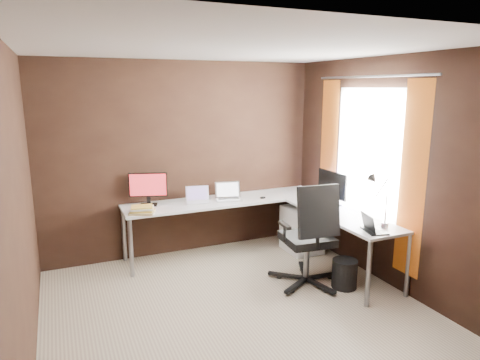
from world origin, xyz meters
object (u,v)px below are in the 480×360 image
(laptop_white, at_px, (198,199))
(laptop_silver, at_px, (228,196))
(laptop_black_small, at_px, (372,227))
(wastebasket, at_px, (344,274))
(monitor_right, at_px, (332,186))
(desk_lamp, at_px, (378,194))
(book_stack, at_px, (142,210))
(drawer_pedestal, at_px, (302,229))
(monitor_left, at_px, (148,187))
(office_chair, at_px, (308,255))
(laptop_black_big, at_px, (320,205))

(laptop_white, bearing_deg, laptop_silver, 8.95)
(laptop_black_small, height_order, wastebasket, laptop_black_small)
(monitor_right, bearing_deg, desk_lamp, 171.62)
(monitor_right, xyz_separation_m, book_stack, (-2.23, 0.58, -0.20))
(drawer_pedestal, relative_size, laptop_white, 1.81)
(monitor_left, bearing_deg, laptop_black_small, -27.38)
(laptop_black_small, height_order, book_stack, laptop_black_small)
(office_chair, bearing_deg, laptop_white, 130.65)
(book_stack, xyz_separation_m, desk_lamp, (2.16, -1.47, 0.31))
(laptop_silver, bearing_deg, wastebasket, -49.75)
(drawer_pedestal, bearing_deg, laptop_black_big, -99.17)
(book_stack, bearing_deg, drawer_pedestal, -4.34)
(laptop_black_big, bearing_deg, monitor_left, 75.65)
(drawer_pedestal, height_order, laptop_silver, laptop_silver)
(office_chair, distance_m, wastebasket, 0.44)
(desk_lamp, height_order, wastebasket, desk_lamp)
(laptop_silver, bearing_deg, book_stack, -158.33)
(laptop_black_big, xyz_separation_m, wastebasket, (-0.06, -0.60, -0.62))
(laptop_black_small, bearing_deg, laptop_silver, 40.75)
(laptop_silver, relative_size, desk_lamp, 0.66)
(drawer_pedestal, height_order, monitor_left, monitor_left)
(laptop_black_big, relative_size, desk_lamp, 0.71)
(laptop_silver, bearing_deg, desk_lamp, -46.67)
(wastebasket, bearing_deg, laptop_white, 128.52)
(monitor_left, distance_m, laptop_silver, 1.04)
(book_stack, relative_size, office_chair, 0.29)
(monitor_right, relative_size, laptop_black_small, 1.64)
(monitor_right, relative_size, office_chair, 0.44)
(laptop_black_small, bearing_deg, wastebasket, 30.56)
(laptop_silver, height_order, laptop_black_small, laptop_silver)
(laptop_white, relative_size, laptop_black_small, 1.05)
(monitor_right, distance_m, office_chair, 1.00)
(laptop_white, relative_size, laptop_black_big, 0.83)
(office_chair, bearing_deg, laptop_black_small, -46.48)
(desk_lamp, bearing_deg, book_stack, 123.72)
(laptop_silver, distance_m, laptop_black_big, 1.21)
(monitor_left, bearing_deg, laptop_white, 7.54)
(laptop_silver, bearing_deg, monitor_right, -23.35)
(monitor_left, height_order, laptop_white, monitor_left)
(laptop_black_small, bearing_deg, laptop_black_big, 16.44)
(laptop_black_big, bearing_deg, drawer_pedestal, 5.11)
(monitor_left, bearing_deg, book_stack, -96.14)
(book_stack, bearing_deg, laptop_black_small, -37.89)
(monitor_right, distance_m, laptop_silver, 1.34)
(laptop_silver, distance_m, desk_lamp, 1.96)
(office_chair, relative_size, wastebasket, 3.69)
(monitor_right, bearing_deg, laptop_white, 58.29)
(monitor_right, height_order, office_chair, office_chair)
(monitor_left, height_order, book_stack, monitor_left)
(wastebasket, bearing_deg, drawer_pedestal, 82.88)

